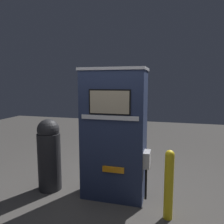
{
  "coord_description": "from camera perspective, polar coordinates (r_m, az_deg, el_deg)",
  "views": [
    {
      "loc": [
        0.8,
        -2.85,
        1.73
      ],
      "look_at": [
        0.0,
        0.13,
        1.32
      ],
      "focal_mm": 35.0,
      "sensor_mm": 36.0,
      "label": 1
    }
  ],
  "objects": [
    {
      "name": "ground_plane",
      "position": [
        3.43,
        -0.62,
        -22.72
      ],
      "size": [
        14.0,
        14.0,
        0.0
      ],
      "primitive_type": "plane",
      "color": "#423F3D"
    },
    {
      "name": "safety_bollard",
      "position": [
        2.98,
        14.62,
        -17.56
      ],
      "size": [
        0.12,
        0.12,
        0.91
      ],
      "color": "yellow",
      "rests_on": "ground_plane"
    },
    {
      "name": "trash_bin",
      "position": [
        3.73,
        -16.09,
        -10.4
      ],
      "size": [
        0.37,
        0.37,
        1.16
      ],
      "color": "#232326",
      "rests_on": "ground_plane"
    },
    {
      "name": "gas_pump",
      "position": [
        3.3,
        0.63,
        -5.66
      ],
      "size": [
        1.03,
        0.56,
        1.95
      ],
      "color": "#232D4C",
      "rests_on": "ground_plane"
    }
  ]
}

